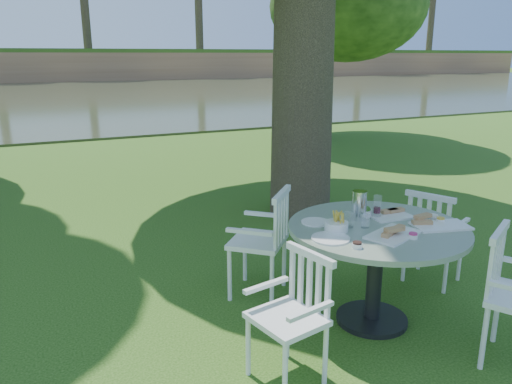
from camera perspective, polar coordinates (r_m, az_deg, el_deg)
ground at (r=4.67m, az=1.07°, el=-10.70°), size 140.00×140.00×0.00m
table at (r=3.95m, az=13.61°, el=-6.00°), size 1.35×1.35×0.80m
chair_ne at (r=4.79m, az=19.41°, el=-4.20°), size 0.56×0.58×0.88m
chair_nw at (r=4.31m, az=1.42°, el=-4.91°), size 0.66×0.66×0.95m
chair_sw at (r=3.29m, az=4.72°, el=-12.88°), size 0.48×0.50×0.85m
chair_se at (r=3.82m, az=27.13°, el=-9.62°), size 0.63×0.62×0.94m
tableware at (r=3.89m, az=12.94°, el=-3.09°), size 1.26×0.79×0.23m
river at (r=26.89m, az=-21.73°, el=9.98°), size 100.00×28.00×0.12m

